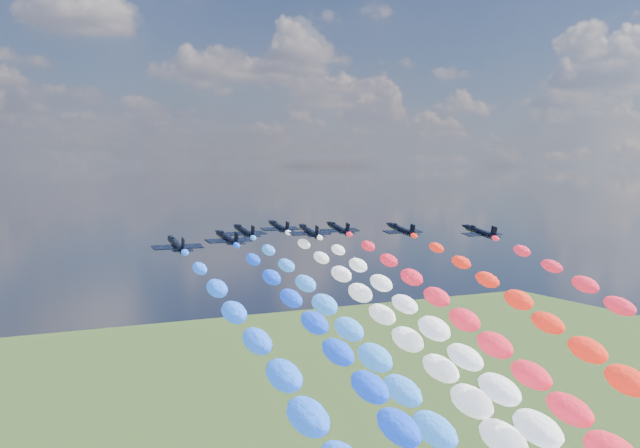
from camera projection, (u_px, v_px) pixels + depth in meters
jet_0 at (177, 245)px, 138.82m from camera, size 9.28×12.55×4.79m
jet_1 at (227, 238)px, 150.91m from camera, size 9.81×12.92×4.79m
trail_1 at (385, 430)px, 99.89m from camera, size 5.78×113.56×43.87m
jet_2 at (245, 231)px, 166.71m from camera, size 9.58×12.76×4.79m
trail_2 at (388, 394)px, 115.69m from camera, size 5.78×113.56×43.87m
jet_3 at (309, 231)px, 167.10m from camera, size 9.73×12.87×4.79m
trail_3 at (481, 393)px, 116.08m from camera, size 5.78×113.56×43.87m
jet_4 at (279, 227)px, 179.07m from camera, size 9.40×12.64×4.79m
trail_4 at (423, 372)px, 128.04m from camera, size 5.78×113.56×43.87m
jet_5 at (339, 228)px, 174.77m from camera, size 9.03×12.37×4.79m
trail_5 at (512, 379)px, 123.75m from camera, size 5.78×113.56×43.87m
jet_6 at (401, 230)px, 171.48m from camera, size 9.44×12.67×4.79m
trail_6 at (606, 385)px, 120.46m from camera, size 5.78×113.56×43.87m
jet_7 at (480, 232)px, 165.39m from camera, size 9.72×12.86×4.79m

